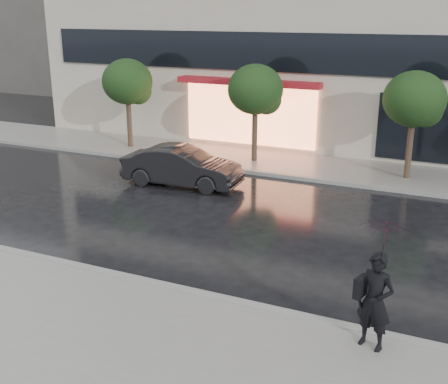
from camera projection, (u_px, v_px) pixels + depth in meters
The scene contains 11 objects.
ground at pixel (215, 278), 13.14m from camera, with size 120.00×120.00×0.00m, color black.
sidewalk_near at pixel (140, 348), 10.31m from camera, with size 60.00×4.50×0.12m, color slate.
sidewalk_far at pixel (328, 168), 21.98m from camera, with size 60.00×3.50×0.12m, color slate.
curb_near at pixel (196, 294), 12.25m from camera, with size 60.00×0.25×0.14m, color gray.
curb_far at pixel (315, 180), 20.47m from camera, with size 60.00×0.25×0.14m, color gray.
bg_building_left at pixel (39, 9), 44.84m from camera, with size 14.00×10.00×12.00m, color #59544F.
tree_far_west at pixel (129, 83), 24.44m from camera, with size 2.20×2.20×3.99m.
tree_mid_west at pixel (257, 91), 22.07m from camera, with size 2.20×2.20×3.99m.
tree_mid_east at pixel (416, 101), 19.69m from camera, with size 2.20×2.20×3.99m.
parked_car at pixel (182, 166), 19.84m from camera, with size 1.48×4.25×1.40m, color black.
pedestrian_with_umbrella at pixel (379, 271), 9.78m from camera, with size 1.10×1.11×2.47m.
Camera 1 is at (5.12, -10.71, 5.99)m, focal length 45.00 mm.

